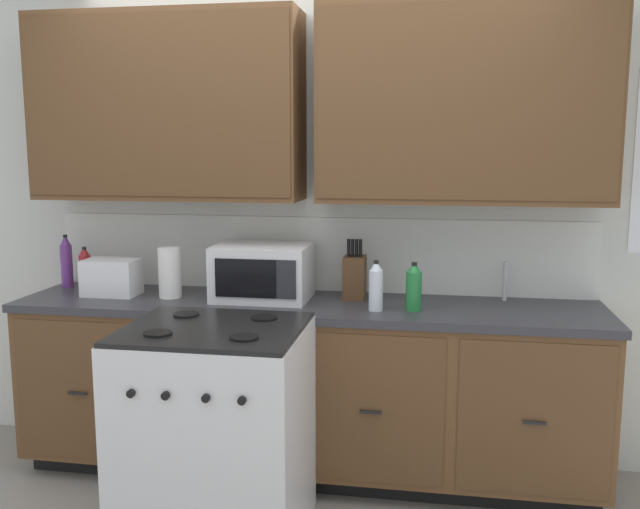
# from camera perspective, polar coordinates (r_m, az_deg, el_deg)

# --- Properties ---
(ground_plane) EXTENTS (8.00, 8.00, 0.00)m
(ground_plane) POSITION_cam_1_polar(r_m,az_deg,el_deg) (3.55, -2.11, -19.57)
(ground_plane) COLOR gray
(wall_unit) EXTENTS (4.11, 0.40, 2.56)m
(wall_unit) POSITION_cam_1_polar(r_m,az_deg,el_deg) (3.61, -0.57, 8.47)
(wall_unit) COLOR silver
(wall_unit) RESTS_ON ground_plane
(counter_run) EXTENTS (2.94, 0.64, 0.91)m
(counter_run) POSITION_cam_1_polar(r_m,az_deg,el_deg) (3.62, -1.12, -10.81)
(counter_run) COLOR black
(counter_run) RESTS_ON ground_plane
(stove_range) EXTENTS (0.76, 0.68, 0.95)m
(stove_range) POSITION_cam_1_polar(r_m,az_deg,el_deg) (3.12, -8.55, -14.22)
(stove_range) COLOR white
(stove_range) RESTS_ON ground_plane
(microwave) EXTENTS (0.48, 0.37, 0.28)m
(microwave) POSITION_cam_1_polar(r_m,az_deg,el_deg) (3.56, -4.72, -1.44)
(microwave) COLOR white
(microwave) RESTS_ON counter_run
(toaster) EXTENTS (0.28, 0.18, 0.19)m
(toaster) POSITION_cam_1_polar(r_m,az_deg,el_deg) (3.81, -16.75, -1.80)
(toaster) COLOR white
(toaster) RESTS_ON counter_run
(knife_block) EXTENTS (0.11, 0.14, 0.31)m
(knife_block) POSITION_cam_1_polar(r_m,az_deg,el_deg) (3.57, 2.86, -1.81)
(knife_block) COLOR #52361E
(knife_block) RESTS_ON counter_run
(sink_faucet) EXTENTS (0.02, 0.02, 0.20)m
(sink_faucet) POSITION_cam_1_polar(r_m,az_deg,el_deg) (3.64, 14.95, -2.13)
(sink_faucet) COLOR #B2B5BA
(sink_faucet) RESTS_ON counter_run
(paper_towel_roll) EXTENTS (0.12, 0.12, 0.26)m
(paper_towel_roll) POSITION_cam_1_polar(r_m,az_deg,el_deg) (3.67, -12.24, -1.47)
(paper_towel_roll) COLOR white
(paper_towel_roll) RESTS_ON counter_run
(bottle_clear) EXTENTS (0.07, 0.07, 0.24)m
(bottle_clear) POSITION_cam_1_polar(r_m,az_deg,el_deg) (3.31, 4.62, -2.60)
(bottle_clear) COLOR silver
(bottle_clear) RESTS_ON counter_run
(bottle_violet) EXTENTS (0.06, 0.06, 0.29)m
(bottle_violet) POSITION_cam_1_polar(r_m,az_deg,el_deg) (4.10, -20.10, -0.54)
(bottle_violet) COLOR #663384
(bottle_violet) RESTS_ON counter_run
(bottle_green) EXTENTS (0.08, 0.08, 0.23)m
(bottle_green) POSITION_cam_1_polar(r_m,az_deg,el_deg) (3.34, 7.71, -2.66)
(bottle_green) COLOR #237A38
(bottle_green) RESTS_ON counter_run
(bottle_red) EXTENTS (0.06, 0.06, 0.23)m
(bottle_red) POSITION_cam_1_polar(r_m,az_deg,el_deg) (4.02, -18.74, -1.08)
(bottle_red) COLOR maroon
(bottle_red) RESTS_ON counter_run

